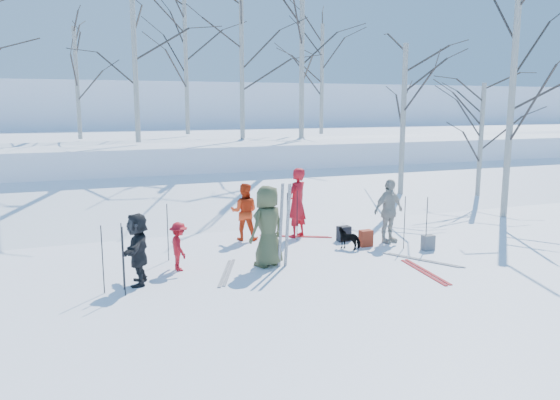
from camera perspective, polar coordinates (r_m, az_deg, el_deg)
name	(u,v)px	position (r m, az deg, el deg)	size (l,w,h in m)	color
ground	(304,268)	(12.20, 2.57, -7.16)	(120.00, 120.00, 0.00)	white
snow_ramp	(221,207)	(18.61, -6.15, -0.77)	(70.00, 9.50, 1.40)	white
snow_plateau	(169,157)	(28.18, -11.53, 4.45)	(70.00, 18.00, 2.20)	white
far_hill	(126,124)	(48.92, -15.84, 7.68)	(90.00, 30.00, 6.00)	white
skier_olive_center	(268,226)	(12.17, -1.30, -2.75)	(0.89, 0.58, 1.83)	#41492C
skier_red_north	(297,203)	(14.86, 1.77, -0.29)	(0.69, 0.46, 1.90)	red
skier_redor_behind	(244,212)	(14.60, -3.75, -1.23)	(0.75, 0.58, 1.53)	red
skier_red_seated	(179,246)	(12.13, -10.52, -4.79)	(0.69, 0.40, 1.07)	red
skier_cream_east	(389,211)	(14.55, 11.27, -1.14)	(0.98, 0.41, 1.68)	beige
skier_grey_west	(138,249)	(11.34, -14.64, -4.96)	(1.36, 0.43, 1.47)	black
dog	(349,238)	(13.87, 7.27, -4.00)	(0.29, 0.63, 0.53)	black
upright_ski_left	(281,226)	(12.06, 0.08, -2.69)	(0.07, 0.02, 1.90)	silver
upright_ski_right	(288,225)	(12.07, 0.79, -2.68)	(0.07, 0.02, 1.90)	silver
ski_pair_a	(227,272)	(11.93, -5.56, -7.54)	(0.91, 1.83, 0.02)	silver
ski_pair_b	(425,272)	(12.34, 14.89, -7.25)	(0.41, 1.91, 0.02)	#AD181B
ski_pair_c	(423,260)	(13.22, 14.68, -6.09)	(1.12, 1.75, 0.02)	silver
ski_pair_d	(296,236)	(15.05, 1.65, -3.82)	(1.78, 1.04, 0.02)	#AD181B
ski_pole_a	(168,232)	(12.90, -11.65, -3.34)	(0.02, 0.02, 1.34)	black
ski_pole_b	(103,260)	(10.99, -18.05, -5.94)	(0.02, 0.02, 1.34)	black
ski_pole_c	(287,218)	(14.19, 0.75, -1.93)	(0.02, 0.02, 1.34)	black
ski_pole_d	(404,223)	(14.02, 12.88, -2.32)	(0.02, 0.02, 1.34)	black
ski_pole_e	(124,262)	(10.75, -16.00, -6.20)	(0.02, 0.02, 1.34)	black
ski_pole_f	(297,216)	(14.53, 1.80, -1.65)	(0.02, 0.02, 1.34)	black
ski_pole_g	(427,224)	(14.05, 15.06, -2.39)	(0.02, 0.02, 1.34)	black
ski_pole_h	(123,257)	(11.08, -16.13, -5.72)	(0.02, 0.02, 1.34)	black
backpack_red	(366,238)	(14.18, 8.95, -3.96)	(0.32, 0.22, 0.42)	#9C2D18
backpack_grey	(428,243)	(14.13, 15.21, -4.33)	(0.30, 0.20, 0.38)	#5C5F64
backpack_dark	(344,234)	(14.63, 6.68, -3.52)	(0.34, 0.24, 0.40)	black
birch_plateau_a	(77,83)	(24.02, -20.45, 11.34)	(3.73, 3.73, 4.48)	silver
birch_plateau_b	(242,69)	(22.97, -4.00, 13.45)	(4.53, 4.53, 5.62)	silver
birch_plateau_c	(186,68)	(26.66, -9.79, 13.45)	(4.93, 4.93, 6.19)	silver
birch_plateau_e	(322,80)	(26.58, 4.40, 12.42)	(4.18, 4.18, 5.12)	silver
birch_plateau_f	(302,60)	(23.03, 2.30, 14.38)	(5.05, 5.05, 6.36)	silver
birch_plateau_h	(135,60)	(21.22, -14.93, 13.93)	(4.79, 4.79, 5.98)	silver
birch_edge_b	(511,110)	(18.81, 22.98, 8.64)	(5.38, 5.38, 6.84)	silver
birch_edge_c	(481,144)	(21.12, 20.22, 5.49)	(3.65, 3.65, 4.35)	silver
birch_edge_e	(403,127)	(19.67, 12.71, 7.47)	(4.56, 4.56, 5.65)	silver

